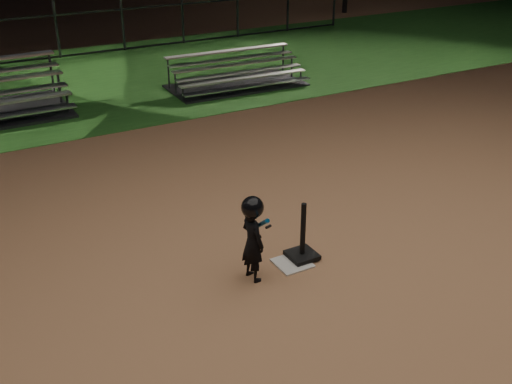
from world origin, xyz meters
name	(u,v)px	position (x,y,z in m)	size (l,w,h in m)	color
ground	(292,264)	(0.00, 0.00, 0.00)	(80.00, 80.00, 0.00)	#AA744D
grass_strip	(88,82)	(0.00, 10.00, 0.01)	(60.00, 8.00, 0.01)	#235A1D
home_plate	(292,263)	(0.00, 0.00, 0.01)	(0.45, 0.45, 0.02)	beige
batting_tee	(302,247)	(0.19, 0.05, 0.18)	(0.38, 0.38, 0.82)	black
child_batter	(253,236)	(-0.62, -0.03, 0.62)	(0.40, 0.61, 1.17)	black
bleacher_right	(237,80)	(3.20, 7.73, 0.17)	(3.46, 1.77, 0.83)	silver
backstop_fence	(55,15)	(0.00, 13.00, 1.25)	(20.08, 0.08, 2.50)	#38383D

